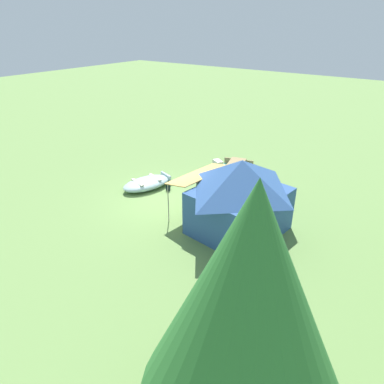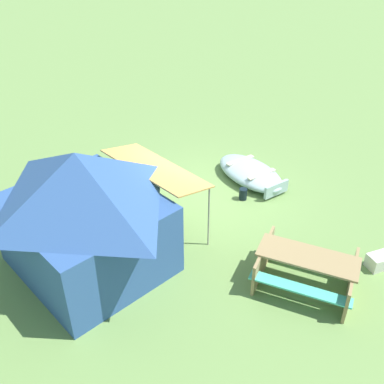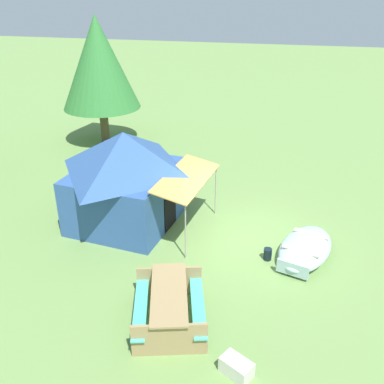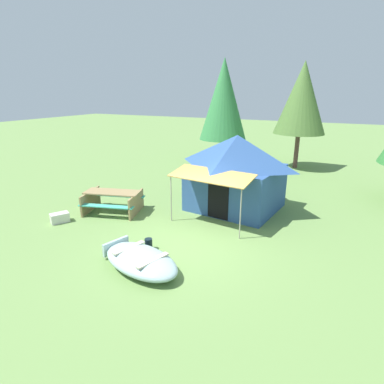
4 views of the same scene
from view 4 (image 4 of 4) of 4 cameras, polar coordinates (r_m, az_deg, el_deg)
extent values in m
plane|color=#688B48|center=(8.98, -1.05, -9.38)|extent=(80.00, 80.00, 0.00)
ellipsoid|color=#9CB9BC|center=(7.82, -9.32, -12.22)|extent=(2.49, 1.78, 0.45)
ellipsoid|color=#364142|center=(7.80, -9.33, -11.99)|extent=(2.28, 1.59, 0.16)
cube|color=beige|center=(7.42, -7.18, -12.24)|extent=(0.39, 0.91, 0.04)
cube|color=beige|center=(8.05, -11.41, -9.92)|extent=(0.39, 0.91, 0.04)
cube|color=#9CB9BC|center=(8.56, -13.70, -9.56)|extent=(0.29, 0.75, 0.34)
cube|color=#2E528E|center=(11.47, 7.93, 0.90)|extent=(3.23, 2.95, 1.59)
pyramid|color=#2E528E|center=(11.15, 8.22, 7.49)|extent=(3.49, 3.18, 1.09)
cube|color=black|center=(10.39, 4.77, -1.55)|extent=(0.76, 0.12, 1.27)
cube|color=tan|center=(9.68, 3.49, 3.05)|extent=(2.75, 1.33, 0.22)
cylinder|color=gray|center=(9.06, 8.83, -4.09)|extent=(0.04, 0.04, 1.51)
cylinder|color=gray|center=(10.24, -3.82, -1.30)|extent=(0.04, 0.04, 1.51)
cube|color=#957C51|center=(11.32, -14.33, -0.02)|extent=(2.04, 1.22, 0.04)
cube|color=#46B69F|center=(10.92, -15.41, -2.52)|extent=(1.92, 0.78, 0.04)
cube|color=#46B69F|center=(11.91, -13.11, -0.63)|extent=(1.92, 0.78, 0.04)
cube|color=#957C51|center=(11.80, -18.01, -1.55)|extent=(0.45, 1.37, 0.72)
cube|color=#957C51|center=(11.12, -10.12, -2.12)|extent=(0.45, 1.37, 0.72)
cube|color=silver|center=(11.18, -22.97, -4.34)|extent=(0.57, 0.66, 0.31)
cylinder|color=black|center=(8.70, -7.93, -9.37)|extent=(0.29, 0.29, 0.31)
cylinder|color=brown|center=(19.45, 5.52, 7.63)|extent=(0.24, 0.24, 1.34)
cone|color=#337B41|center=(19.15, 5.79, 16.44)|extent=(2.79, 2.79, 4.63)
cylinder|color=brown|center=(18.44, 18.50, 7.13)|extent=(0.24, 0.24, 1.91)
cone|color=#4C6F33|center=(18.17, 19.41, 15.87)|extent=(2.72, 2.72, 3.73)
camera|label=1|loc=(16.71, 51.46, 20.73)|focal=32.63mm
camera|label=2|loc=(17.55, -7.77, 25.51)|focal=41.74mm
camera|label=3|loc=(15.02, -42.72, 21.93)|focal=40.10mm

